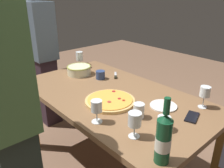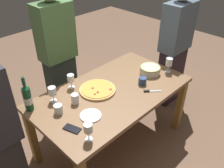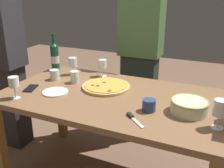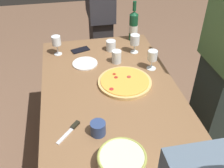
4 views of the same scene
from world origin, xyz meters
The scene contains 15 objects.
ground_plane centered at (0.00, 0.00, 0.00)m, with size 8.00×8.00×0.00m, color brown.
dining_table centered at (0.00, 0.00, 0.66)m, with size 1.60×0.90×0.75m.
pizza centered at (-0.10, 0.11, 0.76)m, with size 0.37×0.37×0.03m.
serving_bowl centered at (0.55, -0.06, 0.80)m, with size 0.23×0.23×0.08m.
wine_bottle centered at (-0.72, 0.33, 0.88)m, with size 0.07×0.07×0.34m.
wine_glass_near_pizza centered at (-0.59, -0.33, 0.86)m, with size 0.07×0.07×0.16m.
wine_glass_by_bottle centered at (-0.24, 0.34, 0.85)m, with size 0.07×0.07×0.15m.
wine_glass_far_left centered at (-0.50, 0.28, 0.86)m, with size 0.07×0.07×0.15m.
cup_amber centered at (0.31, -0.14, 0.79)m, with size 0.08×0.08×0.08m, color navy.
cup_ceramic centered at (-0.38, 0.11, 0.80)m, with size 0.07×0.07×0.10m, color white.
cup_spare centered at (-0.57, 0.10, 0.79)m, with size 0.08×0.08×0.09m, color white.
side_plate centered at (-0.40, -0.13, 0.76)m, with size 0.19×0.19×0.01m, color white.
cell_phone centered at (-0.61, -0.15, 0.76)m, with size 0.07×0.14×0.01m, color black.
pizza_knife centered at (0.26, -0.28, 0.76)m, with size 0.15×0.14×0.02m.
person_host centered at (-1.16, 0.10, 0.83)m, with size 0.43×0.24×1.63m.
Camera 4 is at (1.27, -0.25, 1.80)m, focal length 41.36 mm.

